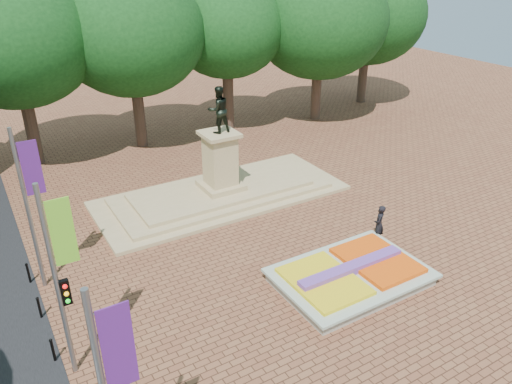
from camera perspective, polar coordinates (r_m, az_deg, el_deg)
ground at (r=22.68m, az=5.44°, el=-8.45°), size 90.00×90.00×0.00m
flower_bed at (r=21.77m, az=10.82°, el=-9.31°), size 6.30×4.30×0.91m
monument at (r=28.17m, az=-4.02°, el=1.03°), size 14.00×6.00×6.40m
tree_row_back at (r=36.10m, az=-8.46°, el=16.14°), size 44.80×8.80×10.43m
banner_poles at (r=16.30m, az=-21.34°, el=-9.36°), size 0.88×11.17×7.00m
bollard_row at (r=18.19m, az=-21.42°, el=-18.82°), size 0.12×13.12×0.98m
pedestrian at (r=24.56m, az=13.88°, el=-3.58°), size 0.83×0.81×1.93m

